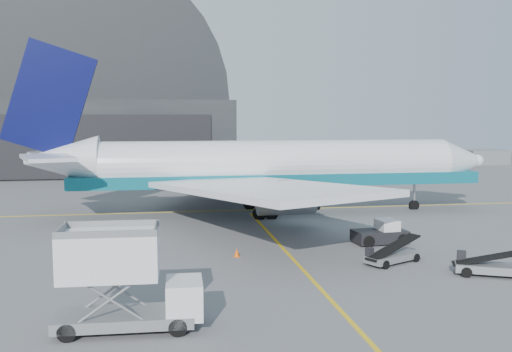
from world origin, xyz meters
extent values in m
plane|color=#565659|center=(0.00, 0.00, 0.00)|extent=(200.00, 200.00, 0.00)
cube|color=gold|center=(0.00, 20.00, 0.01)|extent=(80.00, 0.25, 0.02)
cube|color=gold|center=(0.00, -2.00, 0.01)|extent=(0.25, 40.00, 0.02)
cube|color=black|center=(-22.00, 65.00, 6.00)|extent=(50.00, 28.00, 12.00)
cube|color=black|center=(-22.00, 50.90, 5.00)|extent=(42.00, 0.40, 9.50)
cube|color=black|center=(38.00, 72.00, 0.00)|extent=(14.00, 8.00, 4.00)
cube|color=slate|center=(55.00, 68.00, 0.00)|extent=(8.00, 6.00, 2.80)
cylinder|color=white|center=(2.74, 17.64, 4.90)|extent=(33.96, 4.53, 4.53)
cone|color=white|center=(21.80, 17.64, 4.90)|extent=(4.15, 4.53, 4.53)
sphere|color=white|center=(23.68, 17.64, 4.90)|extent=(1.32, 1.32, 1.32)
cone|color=white|center=(-17.54, 17.64, 5.47)|extent=(6.60, 4.53, 4.53)
cube|color=black|center=(20.66, 17.64, 5.47)|extent=(2.45, 2.08, 0.66)
cube|color=#0D5F6F|center=(2.74, 17.64, 3.44)|extent=(39.62, 4.57, 1.13)
cube|color=white|center=(-1.03, 6.32, 3.96)|extent=(17.39, 23.13, 1.38)
cube|color=white|center=(-1.03, 28.95, 3.96)|extent=(17.39, 23.13, 1.38)
cube|color=white|center=(-18.01, 13.39, 6.04)|extent=(5.77, 7.89, 0.33)
cube|color=white|center=(-18.01, 21.88, 6.04)|extent=(5.77, 7.89, 0.33)
cube|color=#080C3F|center=(-18.48, 17.64, 11.04)|extent=(8.75, 0.47, 10.87)
cylinder|color=gray|center=(1.80, 10.09, 2.45)|extent=(4.90, 2.55, 2.55)
cylinder|color=gray|center=(1.80, 25.18, 2.45)|extent=(4.90, 2.55, 2.55)
cylinder|color=#A5A5AA|center=(16.89, 17.64, 1.32)|extent=(0.26, 0.26, 2.64)
cylinder|color=black|center=(16.89, 17.64, 0.42)|extent=(1.04, 0.33, 1.04)
cylinder|color=black|center=(0.86, 14.62, 0.52)|extent=(1.23, 0.42, 1.23)
cylinder|color=black|center=(0.86, 20.65, 0.52)|extent=(1.23, 0.42, 1.23)
cube|color=slate|center=(-10.27, -11.38, 0.56)|extent=(6.14, 2.62, 0.51)
cube|color=silver|center=(-7.64, -11.46, 1.36)|extent=(1.69, 2.38, 1.62)
cube|color=black|center=(-6.88, -11.49, 1.62)|extent=(0.14, 1.92, 0.91)
cube|color=silver|center=(-10.87, -11.36, 3.44)|extent=(4.32, 2.66, 2.02)
cylinder|color=black|center=(-7.98, -12.51, 0.40)|extent=(0.82, 0.33, 0.81)
cylinder|color=black|center=(-7.91, -10.39, 0.40)|extent=(0.82, 0.33, 0.81)
cylinder|color=black|center=(-12.62, -12.36, 0.40)|extent=(0.82, 0.33, 0.81)
cylinder|color=black|center=(-12.56, -10.24, 0.40)|extent=(0.82, 0.33, 0.81)
cube|color=black|center=(7.54, 3.40, 0.54)|extent=(4.07, 2.45, 0.88)
cube|color=silver|center=(8.12, 3.44, 1.32)|extent=(1.50, 1.86, 0.88)
cylinder|color=black|center=(8.98, 2.53, 0.39)|extent=(0.91, 0.41, 0.88)
cylinder|color=black|center=(8.83, 4.48, 0.39)|extent=(0.91, 0.41, 0.88)
cylinder|color=black|center=(6.25, 2.31, 0.39)|extent=(0.91, 0.41, 0.88)
cylinder|color=black|center=(6.09, 4.27, 0.39)|extent=(0.91, 0.41, 0.88)
cube|color=slate|center=(6.16, -2.38, 0.42)|extent=(4.28, 3.09, 0.42)
cube|color=black|center=(6.16, -2.38, 1.07)|extent=(4.31, 2.80, 1.19)
cube|color=black|center=(4.44, -2.68, 0.88)|extent=(0.58, 0.54, 0.56)
cylinder|color=black|center=(7.78, -2.29, 0.28)|extent=(0.60, 0.46, 0.56)
cylinder|color=black|center=(7.19, -1.13, 0.28)|extent=(0.60, 0.46, 0.56)
cylinder|color=black|center=(5.13, -3.63, 0.28)|extent=(0.60, 0.46, 0.56)
cylinder|color=black|center=(4.54, -2.47, 0.28)|extent=(0.60, 0.46, 0.56)
cube|color=slate|center=(10.97, -6.20, 0.47)|extent=(4.79, 3.29, 0.47)
cube|color=black|center=(10.97, -6.20, 1.19)|extent=(4.84, 2.95, 1.32)
cube|color=black|center=(9.51, -4.91, 0.98)|extent=(0.64, 0.59, 0.62)
cylinder|color=black|center=(9.16, -6.18, 0.31)|extent=(0.67, 0.49, 0.62)
cylinder|color=black|center=(9.76, -4.86, 0.31)|extent=(0.67, 0.49, 0.62)
cube|color=#F65707|center=(-3.61, 0.99, 0.02)|extent=(0.40, 0.40, 0.03)
cone|color=#F65707|center=(-3.61, 0.99, 0.29)|extent=(0.40, 0.40, 0.58)
camera|label=1|loc=(-8.54, -36.58, 9.50)|focal=40.00mm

